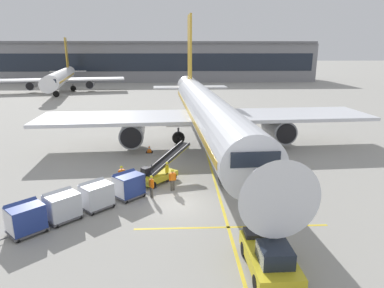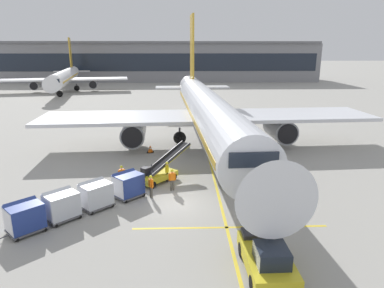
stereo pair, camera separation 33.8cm
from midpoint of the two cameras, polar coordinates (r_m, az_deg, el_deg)
name	(u,v)px [view 2 (the right image)]	position (r m, az deg, el deg)	size (l,w,h in m)	color
ground_plane	(177,204)	(24.53, -2.07, -9.97)	(600.00, 600.00, 0.00)	#9E9B93
parked_airplane	(208,112)	(37.81, 2.89, 5.39)	(36.69, 47.29, 15.76)	silver
belt_loader	(159,171)	(28.36, -5.13, -4.58)	(4.56, 4.87, 2.72)	gold
baggage_cart_lead	(128,184)	(25.60, -10.26, -6.65)	(2.55, 2.54, 1.91)	#515156
baggage_cart_second	(96,194)	(24.43, -15.43, -8.09)	(2.55, 2.54, 1.91)	#515156
baggage_cart_third	(61,205)	(23.55, -20.62, -9.48)	(2.55, 2.54, 1.91)	#515156
baggage_cart_fourth	(24,217)	(22.84, -25.81, -10.88)	(2.55, 2.54, 1.91)	#515156
pushback_tug	(267,258)	(17.83, 12.97, -18.02)	(2.19, 4.44, 1.83)	gold
ground_crew_by_loader	(151,185)	(25.27, -6.50, -6.79)	(0.40, 0.51, 1.74)	#514C42
ground_crew_by_carts	(167,170)	(28.03, -3.85, -4.43)	(0.28, 0.57, 1.74)	black
ground_crew_marshaller	(122,174)	(27.63, -11.30, -5.01)	(0.53, 0.38, 1.74)	#514C42
ground_crew_wingwalker	(172,178)	(26.35, -2.96, -5.75)	(0.56, 0.32, 1.74)	#514C42
safety_cone_engine_keepout	(150,149)	(36.34, -6.73, -0.80)	(0.70, 0.70, 0.79)	black
apron_guidance_line_lead_in	(206,148)	(37.89, 2.66, -0.63)	(0.20, 110.00, 0.01)	yellow
apron_guidance_line_stop_bar	(230,227)	(21.73, 6.84, -13.65)	(12.00, 0.20, 0.01)	yellow
terminal_building	(159,61)	(123.45, -5.40, 13.60)	(106.12, 22.35, 12.95)	gray
distant_airplane	(65,78)	(93.98, -20.40, 10.36)	(31.91, 40.45, 13.79)	white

